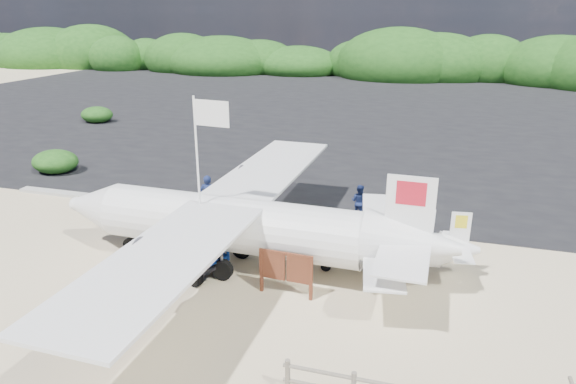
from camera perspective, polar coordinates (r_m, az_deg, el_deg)
name	(u,v)px	position (r m, az deg, el deg)	size (l,w,h in m)	color
ground	(244,276)	(17.40, -4.94, -9.29)	(160.00, 160.00, 0.00)	beige
asphalt_apron	(369,113)	(45.29, 8.96, 8.70)	(90.00, 50.00, 0.04)	#B2B2B2
lagoon	(50,228)	(23.04, -24.93, -3.67)	(9.00, 7.00, 0.40)	#B2B2B2
vegetation_band	(395,78)	(69.88, 11.84, 12.31)	(124.00, 8.00, 4.40)	#B2B2B2
baggage_cart	(188,269)	(18.08, -11.07, -8.43)	(2.92, 1.67, 1.46)	#0A31A3
flagpole	(204,272)	(17.79, -9.30, -8.79)	(1.19, 0.50, 5.96)	white
signboard	(286,295)	(16.28, -0.25, -11.39)	(1.83, 0.17, 1.51)	#5F2E1B
crew_a	(208,197)	(21.84, -8.88, -0.54)	(0.70, 0.46, 1.91)	#131F4A
crew_b	(359,202)	(21.85, 7.91, -1.06)	(0.73, 0.57, 1.49)	#131F4A
crew_c	(375,221)	(20.00, 9.60, -3.17)	(0.86, 0.36, 1.47)	#131F4A
aircraft_small	(284,110)	(46.04, -0.44, 9.11)	(6.25, 6.25, 2.25)	#B2B2B2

